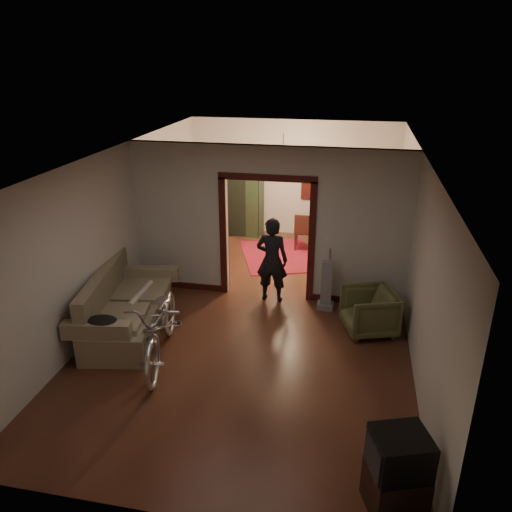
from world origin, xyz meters
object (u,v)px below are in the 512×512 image
(person, at_px, (272,260))
(bicycle, at_px, (162,325))
(armchair, at_px, (369,311))
(desk, at_px, (331,227))
(sofa, at_px, (127,303))
(locker, at_px, (245,202))

(person, bearing_deg, bicycle, 63.58)
(armchair, height_order, desk, desk)
(armchair, bearing_deg, desk, 173.55)
(bicycle, distance_m, armchair, 3.31)
(armchair, distance_m, person, 1.97)
(sofa, distance_m, locker, 5.04)
(bicycle, bearing_deg, sofa, 131.75)
(sofa, bearing_deg, bicycle, -46.72)
(bicycle, xyz_separation_m, person, (1.26, 2.18, 0.24))
(bicycle, bearing_deg, locker, 78.67)
(bicycle, bearing_deg, armchair, 13.38)
(person, bearing_deg, locker, -66.18)
(bicycle, height_order, armchair, bicycle)
(sofa, bearing_deg, desk, 48.81)
(sofa, xyz_separation_m, armchair, (3.84, 0.74, -0.14))
(sofa, distance_m, person, 2.63)
(sofa, height_order, person, person)
(bicycle, bearing_deg, person, 48.70)
(armchair, relative_size, person, 0.51)
(armchair, xyz_separation_m, person, (-1.74, 0.81, 0.43))
(armchair, relative_size, locker, 0.49)
(armchair, height_order, person, person)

